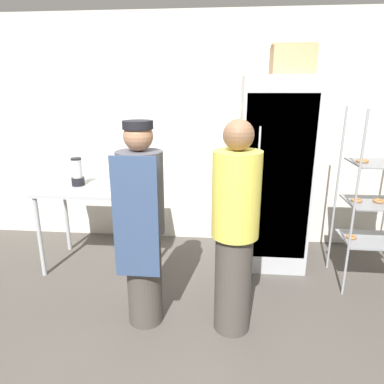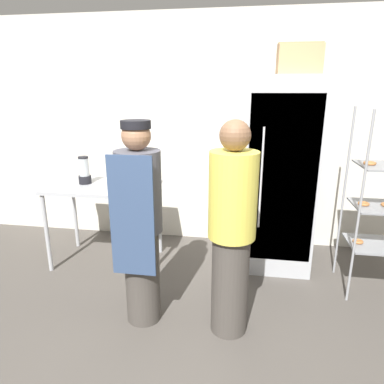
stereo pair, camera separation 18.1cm
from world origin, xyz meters
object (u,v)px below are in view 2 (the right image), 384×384
object	(u,v)px
person_customer	(232,231)
blender_pitcher	(84,172)
donut_box	(129,181)
person_baker	(140,223)
cardboard_storage_box	(299,60)
refrigerator	(279,176)

from	to	relation	value
person_customer	blender_pitcher	bearing A→B (deg)	148.89
donut_box	person_baker	bearing A→B (deg)	-66.65
person_baker	blender_pitcher	bearing A→B (deg)	133.60
cardboard_storage_box	person_baker	distance (m)	2.10
cardboard_storage_box	donut_box	bearing A→B (deg)	-174.06
refrigerator	donut_box	bearing A→B (deg)	-171.35
refrigerator	donut_box	xyz separation A→B (m)	(-1.55, -0.24, -0.06)
donut_box	cardboard_storage_box	bearing A→B (deg)	5.94
refrigerator	cardboard_storage_box	bearing A→B (deg)	-33.06
donut_box	person_customer	xyz separation A→B (m)	(1.13, -0.98, -0.08)
refrigerator	cardboard_storage_box	xyz separation A→B (m)	(0.10, -0.06, 1.13)
donut_box	blender_pitcher	xyz separation A→B (m)	(-0.50, 0.01, 0.08)
refrigerator	donut_box	distance (m)	1.57
refrigerator	cardboard_storage_box	size ratio (longest dim) A/B	5.00
cardboard_storage_box	person_baker	size ratio (longest dim) A/B	0.24
refrigerator	cardboard_storage_box	distance (m)	1.14
blender_pitcher	person_customer	distance (m)	1.91
person_customer	cardboard_storage_box	bearing A→B (deg)	65.42
blender_pitcher	cardboard_storage_box	bearing A→B (deg)	4.41
refrigerator	donut_box	size ratio (longest dim) A/B	6.78
refrigerator	person_customer	bearing A→B (deg)	-109.39
person_baker	person_customer	size ratio (longest dim) A/B	0.99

